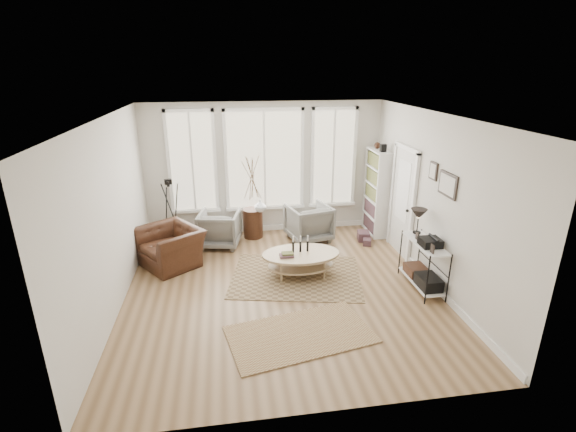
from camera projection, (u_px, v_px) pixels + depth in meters
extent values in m
plane|color=#906F4B|center=(282.00, 289.00, 7.15)|extent=(5.50, 5.50, 0.00)
plane|color=white|center=(281.00, 116.00, 6.16)|extent=(5.50, 5.50, 0.00)
cube|color=beige|center=(264.00, 169.00, 9.21)|extent=(5.20, 0.04, 2.90)
cube|color=beige|center=(319.00, 298.00, 4.10)|extent=(5.20, 0.04, 2.90)
cube|color=beige|center=(111.00, 217.00, 6.29)|extent=(0.04, 5.50, 2.90)
cube|color=beige|center=(434.00, 201.00, 7.02)|extent=(0.04, 5.50, 2.90)
cube|color=white|center=(266.00, 227.00, 9.68)|extent=(5.10, 0.04, 0.12)
cube|color=white|center=(424.00, 275.00, 7.49)|extent=(0.03, 5.40, 0.12)
cube|color=tan|center=(264.00, 160.00, 9.12)|extent=(1.60, 0.03, 2.10)
cube|color=tan|center=(192.00, 162.00, 8.90)|extent=(0.90, 0.03, 2.10)
cube|color=tan|center=(333.00, 158.00, 9.34)|extent=(0.90, 0.03, 2.10)
cube|color=white|center=(264.00, 160.00, 9.10)|extent=(1.74, 0.06, 2.24)
cube|color=white|center=(192.00, 163.00, 8.89)|extent=(1.04, 0.06, 2.24)
cube|color=white|center=(333.00, 158.00, 9.32)|extent=(1.04, 0.06, 2.24)
cube|color=white|center=(266.00, 207.00, 9.46)|extent=(4.10, 0.12, 0.06)
cube|color=silver|center=(403.00, 203.00, 8.22)|extent=(0.04, 0.88, 2.10)
cube|color=white|center=(403.00, 191.00, 8.14)|extent=(0.01, 0.55, 1.20)
cube|color=white|center=(413.00, 211.00, 7.77)|extent=(0.06, 0.08, 2.18)
cube|color=white|center=(392.00, 196.00, 8.68)|extent=(0.06, 0.08, 2.18)
cube|color=white|center=(407.00, 148.00, 7.85)|extent=(0.06, 1.06, 0.08)
sphere|color=black|center=(407.00, 211.00, 7.93)|extent=(0.06, 0.06, 0.06)
cube|color=white|center=(383.00, 198.00, 8.85)|extent=(0.30, 0.03, 1.90)
cube|color=white|center=(370.00, 187.00, 9.62)|extent=(0.30, 0.03, 1.90)
cube|color=white|center=(383.00, 192.00, 9.26)|extent=(0.02, 0.85, 1.90)
cube|color=white|center=(376.00, 192.00, 9.24)|extent=(0.30, 0.81, 1.90)
cube|color=#662F15|center=(376.00, 192.00, 9.24)|extent=(0.24, 0.75, 1.76)
cube|color=black|center=(383.00, 148.00, 8.70)|extent=(0.12, 0.10, 0.16)
sphere|color=#391E12|center=(377.00, 145.00, 9.03)|extent=(0.14, 0.14, 0.14)
cube|color=white|center=(421.00, 281.00, 7.17)|extent=(0.37, 1.07, 0.03)
cube|color=white|center=(426.00, 243.00, 6.93)|extent=(0.37, 1.07, 0.02)
cylinder|color=black|center=(427.00, 281.00, 6.54)|extent=(0.02, 0.02, 0.85)
cylinder|color=black|center=(449.00, 279.00, 6.59)|extent=(0.02, 0.02, 0.85)
cylinder|color=black|center=(400.00, 252.00, 7.53)|extent=(0.02, 0.02, 0.85)
cylinder|color=black|center=(419.00, 251.00, 7.58)|extent=(0.02, 0.02, 0.85)
cylinder|color=black|center=(417.00, 232.00, 7.23)|extent=(0.14, 0.14, 0.02)
cylinder|color=black|center=(418.00, 225.00, 7.19)|extent=(0.02, 0.02, 0.30)
cone|color=black|center=(419.00, 214.00, 7.12)|extent=(0.28, 0.28, 0.18)
cube|color=black|center=(430.00, 242.00, 6.76)|extent=(0.32, 0.30, 0.13)
cube|color=black|center=(428.00, 282.00, 6.90)|extent=(0.32, 0.45, 0.20)
cube|color=#391E12|center=(416.00, 270.00, 7.34)|extent=(0.32, 0.40, 0.16)
cube|color=black|center=(433.00, 249.00, 6.49)|extent=(0.02, 0.10, 0.14)
cube|color=black|center=(417.00, 236.00, 7.00)|extent=(0.02, 0.10, 0.12)
cube|color=black|center=(448.00, 185.00, 6.51)|extent=(0.03, 0.52, 0.38)
cube|color=silver|center=(447.00, 185.00, 6.51)|extent=(0.01, 0.44, 0.30)
cube|color=black|center=(434.00, 171.00, 6.94)|extent=(0.03, 0.24, 0.30)
cube|color=silver|center=(433.00, 171.00, 6.94)|extent=(0.01, 0.18, 0.24)
cube|color=brown|center=(296.00, 276.00, 7.55)|extent=(2.59, 2.15, 0.01)
cube|color=brown|center=(300.00, 334.00, 5.92)|extent=(2.20, 1.50, 0.01)
ellipsoid|color=tan|center=(301.00, 265.00, 7.55)|extent=(1.20, 0.76, 0.03)
ellipsoid|color=tan|center=(301.00, 254.00, 7.47)|extent=(1.40, 0.89, 0.04)
cylinder|color=tan|center=(281.00, 272.00, 7.29)|extent=(0.04, 0.04, 0.40)
cylinder|color=tan|center=(324.00, 269.00, 7.40)|extent=(0.04, 0.04, 0.40)
cylinder|color=tan|center=(278.00, 261.00, 7.70)|extent=(0.04, 0.04, 0.40)
cylinder|color=tan|center=(319.00, 258.00, 7.81)|extent=(0.04, 0.04, 0.40)
cylinder|color=black|center=(293.00, 247.00, 7.46)|extent=(0.04, 0.04, 0.20)
cylinder|color=black|center=(300.00, 247.00, 7.48)|extent=(0.04, 0.04, 0.20)
cylinder|color=black|center=(308.00, 246.00, 7.50)|extent=(0.04, 0.04, 0.20)
cube|color=#2D4929|center=(287.00, 255.00, 7.33)|extent=(0.24, 0.18, 0.07)
imported|color=slate|center=(220.00, 228.00, 8.75)|extent=(0.96, 0.98, 0.76)
imported|color=slate|center=(309.00, 222.00, 9.03)|extent=(1.04, 1.06, 0.80)
cylinder|color=#391E12|center=(253.00, 223.00, 9.20)|extent=(0.43, 0.43, 0.65)
imported|color=silver|center=(260.00, 206.00, 8.91)|extent=(0.29, 0.29, 0.26)
imported|color=#391E12|center=(170.00, 247.00, 7.92)|extent=(1.48, 1.45, 0.73)
cylinder|color=black|center=(168.00, 185.00, 8.53)|extent=(0.06, 0.06, 0.06)
cube|color=black|center=(168.00, 182.00, 8.51)|extent=(0.16, 0.13, 0.10)
cylinder|color=black|center=(168.00, 183.00, 8.43)|extent=(0.06, 0.08, 0.06)
cube|color=#662F15|center=(363.00, 236.00, 9.09)|extent=(0.29, 0.35, 0.20)
cube|color=#662F15|center=(367.00, 242.00, 8.87)|extent=(0.22, 0.25, 0.14)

